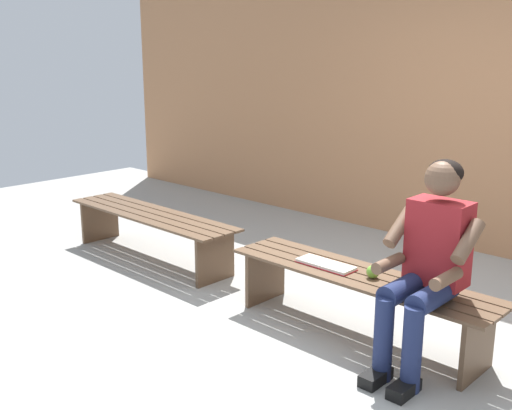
{
  "coord_description": "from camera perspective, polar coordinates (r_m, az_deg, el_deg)",
  "views": [
    {
      "loc": [
        -2.08,
        3.15,
        1.82
      ],
      "look_at": [
        0.77,
        0.15,
        0.78
      ],
      "focal_mm": 42.78,
      "sensor_mm": 36.0,
      "label": 1
    }
  ],
  "objects": [
    {
      "name": "person_seated",
      "position": [
        3.61,
        15.75,
        -4.93
      ],
      "size": [
        0.5,
        0.69,
        1.23
      ],
      "color": "maroon",
      "rests_on": "ground"
    },
    {
      "name": "book_open",
      "position": [
        4.12,
        6.54,
        -5.57
      ],
      "size": [
        0.41,
        0.16,
        0.02
      ],
      "rotation": [
        0.0,
        0.0,
        -0.01
      ],
      "color": "white",
      "rests_on": "bench_near"
    },
    {
      "name": "brick_wall",
      "position": [
        6.07,
        18.54,
        9.29
      ],
      "size": [
        9.5,
        0.24,
        2.76
      ],
      "primitive_type": "cube",
      "color": "#B27A51",
      "rests_on": "ground"
    },
    {
      "name": "bench_far",
      "position": [
        5.52,
        -9.78,
        -1.68
      ],
      "size": [
        1.92,
        0.46,
        0.43
      ],
      "rotation": [
        0.0,
        0.0,
        -0.01
      ],
      "color": "brown",
      "rests_on": "ground"
    },
    {
      "name": "bench_near",
      "position": [
        4.06,
        9.51,
        -7.56
      ],
      "size": [
        1.88,
        0.46,
        0.43
      ],
      "rotation": [
        0.0,
        0.0,
        -0.01
      ],
      "color": "brown",
      "rests_on": "ground"
    },
    {
      "name": "ground_plane",
      "position": [
        4.26,
        -11.43,
        -11.74
      ],
      "size": [
        10.0,
        7.0,
        0.04
      ],
      "primitive_type": "cube",
      "color": "#9E9E99"
    },
    {
      "name": "apple",
      "position": [
        3.95,
        10.88,
        -6.15
      ],
      "size": [
        0.08,
        0.08,
        0.08
      ],
      "primitive_type": "sphere",
      "color": "#72B738",
      "rests_on": "bench_near"
    }
  ]
}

